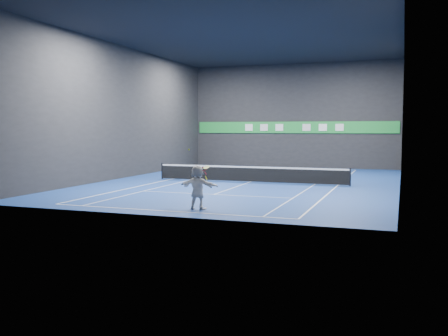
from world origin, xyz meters
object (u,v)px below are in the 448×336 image
(player, at_px, (198,187))
(tennis_net, at_px, (250,174))
(tennis_ball, at_px, (189,150))
(tennis_racket, at_px, (205,170))

(player, bearing_deg, tennis_net, -79.50)
(tennis_ball, distance_m, tennis_racket, 1.11)
(tennis_ball, relative_size, tennis_racket, 0.11)
(player, xyz_separation_m, tennis_net, (-1.04, 11.02, -0.40))
(player, xyz_separation_m, tennis_ball, (-0.43, 0.09, 1.57))
(tennis_ball, relative_size, tennis_net, 0.01)
(player, xyz_separation_m, tennis_racket, (0.30, 0.05, 0.73))
(player, height_order, tennis_racket, player)
(player, height_order, tennis_net, player)
(tennis_net, distance_m, tennis_racket, 11.11)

